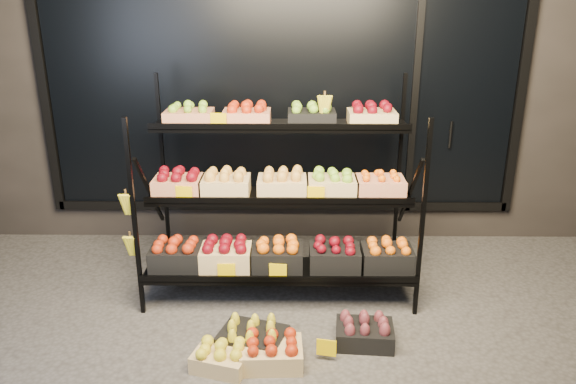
{
  "coord_description": "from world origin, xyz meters",
  "views": [
    {
      "loc": [
        0.1,
        -3.5,
        2.29
      ],
      "look_at": [
        0.07,
        0.55,
        0.84
      ],
      "focal_mm": 35.0,
      "sensor_mm": 36.0,
      "label": 1
    }
  ],
  "objects_px": {
    "floor_crate_left": "(221,357)",
    "floor_crate_midright": "(271,351)",
    "display_rack": "(278,196)",
    "floor_crate_midleft": "(253,338)"
  },
  "relations": [
    {
      "from": "floor_crate_left",
      "to": "floor_crate_midright",
      "type": "bearing_deg",
      "value": 24.67
    },
    {
      "from": "display_rack",
      "to": "floor_crate_midright",
      "type": "xyz_separation_m",
      "value": [
        -0.02,
        -1.03,
        -0.69
      ]
    },
    {
      "from": "display_rack",
      "to": "floor_crate_midleft",
      "type": "relative_size",
      "value": 4.33
    },
    {
      "from": "floor_crate_left",
      "to": "floor_crate_midleft",
      "type": "xyz_separation_m",
      "value": [
        0.19,
        0.19,
        0.01
      ]
    },
    {
      "from": "floor_crate_left",
      "to": "floor_crate_midleft",
      "type": "relative_size",
      "value": 0.8
    },
    {
      "from": "floor_crate_midright",
      "to": "floor_crate_midleft",
      "type": "bearing_deg",
      "value": 130.95
    },
    {
      "from": "floor_crate_midleft",
      "to": "floor_crate_midright",
      "type": "height_order",
      "value": "floor_crate_midleft"
    },
    {
      "from": "floor_crate_midleft",
      "to": "display_rack",
      "type": "bearing_deg",
      "value": 97.74
    },
    {
      "from": "display_rack",
      "to": "floor_crate_midright",
      "type": "height_order",
      "value": "display_rack"
    },
    {
      "from": "display_rack",
      "to": "floor_crate_left",
      "type": "distance_m",
      "value": 1.33
    }
  ]
}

